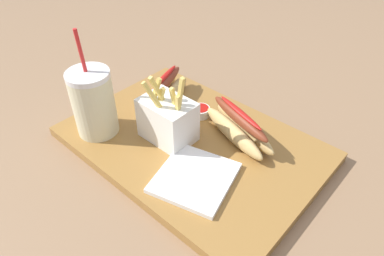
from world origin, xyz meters
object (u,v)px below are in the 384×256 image
napkin_stack (195,178)px  ketchup_cup_1 (201,111)px  soda_cup (93,103)px  fries_basket (168,119)px  hot_dog_2 (166,90)px  hot_dog_1 (239,127)px

napkin_stack → ketchup_cup_1: bearing=-52.2°
soda_cup → fries_basket: 0.15m
hot_dog_2 → ketchup_cup_1: bearing=-176.5°
soda_cup → ketchup_cup_1: soda_cup is taller
soda_cup → hot_dog_1: (-0.22, -0.17, -0.04)m
soda_cup → napkin_stack: 0.24m
hot_dog_1 → ketchup_cup_1: (0.10, -0.01, -0.02)m
hot_dog_2 → napkin_stack: 0.26m
hot_dog_1 → ketchup_cup_1: bearing=-3.7°
fries_basket → hot_dog_2: (0.10, -0.09, -0.02)m
ketchup_cup_1 → napkin_stack: ketchup_cup_1 is taller
ketchup_cup_1 → hot_dog_1: bearing=176.3°
hot_dog_2 → ketchup_cup_1: hot_dog_2 is taller
soda_cup → napkin_stack: size_ratio=1.64×
fries_basket → napkin_stack: size_ratio=1.19×
hot_dog_2 → fries_basket: bearing=137.5°
fries_basket → soda_cup: bearing=33.0°
ketchup_cup_1 → fries_basket: bearing=90.4°
hot_dog_2 → ketchup_cup_1: size_ratio=4.08×
ketchup_cup_1 → napkin_stack: (-0.11, 0.15, -0.01)m
hot_dog_2 → ketchup_cup_1: (-0.10, -0.01, -0.01)m
hot_dog_1 → napkin_stack: 0.14m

